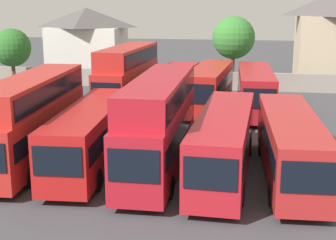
{
  "coord_description": "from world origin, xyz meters",
  "views": [
    {
      "loc": [
        4.76,
        -24.94,
        8.96
      ],
      "look_at": [
        0.0,
        3.0,
        2.06
      ],
      "focal_mm": 53.51,
      "sensor_mm": 36.0,
      "label": 1
    }
  ],
  "objects": [
    {
      "name": "ground",
      "position": [
        0.0,
        18.0,
        0.0
      ],
      "size": [
        140.0,
        140.0,
        0.0
      ],
      "primitive_type": "plane",
      "color": "#424247"
    },
    {
      "name": "depot_boundary_wall",
      "position": [
        0.0,
        25.11,
        0.9
      ],
      "size": [
        56.0,
        0.5,
        1.8
      ],
      "primitive_type": "cube",
      "color": "gray",
      "rests_on": "ground"
    },
    {
      "name": "bus_1",
      "position": [
        -7.18,
        0.31,
        2.7
      ],
      "size": [
        3.28,
        12.15,
        4.79
      ],
      "rotation": [
        0.0,
        0.0,
        -1.51
      ],
      "color": "red",
      "rests_on": "ground"
    },
    {
      "name": "bus_2",
      "position": [
        -3.72,
        0.1,
        1.89
      ],
      "size": [
        3.24,
        11.75,
        3.31
      ],
      "rotation": [
        0.0,
        0.0,
        -1.5
      ],
      "color": "red",
      "rests_on": "ground"
    },
    {
      "name": "bus_3",
      "position": [
        0.02,
        0.02,
        2.8
      ],
      "size": [
        2.69,
        12.0,
        4.96
      ],
      "rotation": [
        0.0,
        0.0,
        -1.56
      ],
      "color": "#B01925",
      "rests_on": "ground"
    },
    {
      "name": "bus_4",
      "position": [
        3.46,
        -0.24,
        1.92
      ],
      "size": [
        2.85,
        12.09,
        3.35
      ],
      "rotation": [
        0.0,
        0.0,
        -1.6
      ],
      "color": "red",
      "rests_on": "ground"
    },
    {
      "name": "bus_5",
      "position": [
        6.79,
        0.02,
        1.88
      ],
      "size": [
        3.12,
        11.94,
        3.27
      ],
      "rotation": [
        0.0,
        0.0,
        -1.52
      ],
      "color": "#B22424",
      "rests_on": "ground"
    },
    {
      "name": "bus_6",
      "position": [
        -5.42,
        14.93,
        2.89
      ],
      "size": [
        3.13,
        10.77,
        5.14
      ],
      "rotation": [
        0.0,
        0.0,
        -1.63
      ],
      "color": "red",
      "rests_on": "ground"
    },
    {
      "name": "bus_7",
      "position": [
        -1.76,
        14.86,
        1.9
      ],
      "size": [
        3.36,
        11.75,
        3.31
      ],
      "rotation": [
        0.0,
        0.0,
        -1.64
      ],
      "color": "red",
      "rests_on": "ground"
    },
    {
      "name": "bus_8",
      "position": [
        1.35,
        15.32,
        2.02
      ],
      "size": [
        3.28,
        10.9,
        3.55
      ],
      "rotation": [
        0.0,
        0.0,
        -1.64
      ],
      "color": "#B4201B",
      "rests_on": "ground"
    },
    {
      "name": "bus_9",
      "position": [
        5.02,
        14.85,
        1.98
      ],
      "size": [
        3.06,
        11.35,
        3.47
      ],
      "rotation": [
        0.0,
        0.0,
        -1.52
      ],
      "color": "#B31B22",
      "rests_on": "ground"
    },
    {
      "name": "house_terrace_left",
      "position": [
        -14.68,
        32.17,
        4.05
      ],
      "size": [
        8.85,
        6.36,
        7.93
      ],
      "color": "silver",
      "rests_on": "ground"
    },
    {
      "name": "house_terrace_centre",
      "position": [
        13.35,
        32.04,
        4.99
      ],
      "size": [
        8.23,
        8.32,
        9.79
      ],
      "color": "#C6B293",
      "rests_on": "ground"
    },
    {
      "name": "tree_left_of_lot",
      "position": [
        2.68,
        27.61,
        5.01
      ],
      "size": [
        4.39,
        4.39,
        7.23
      ],
      "color": "brown",
      "rests_on": "ground"
    },
    {
      "name": "tree_right_of_lot",
      "position": [
        -19.14,
        22.11,
        4.16
      ],
      "size": [
        3.82,
        3.82,
        6.09
      ],
      "color": "brown",
      "rests_on": "ground"
    }
  ]
}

